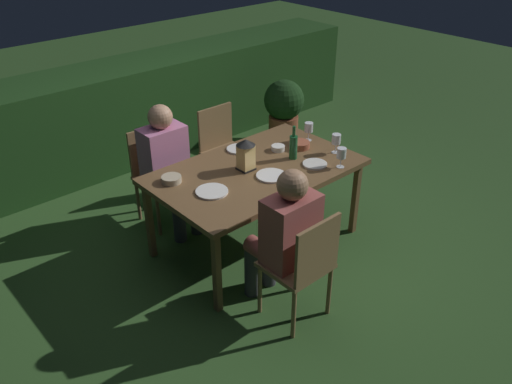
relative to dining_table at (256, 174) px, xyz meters
name	(u,v)px	position (x,y,z in m)	size (l,w,h in m)	color
ground_plane	(256,242)	(0.00, 0.00, -0.68)	(16.00, 16.00, 0.00)	#2D5123
dining_table	(256,174)	(0.00, 0.00, 0.00)	(1.68, 1.03, 0.73)	brown
chair_side_right_b	(223,147)	(0.38, 0.91, -0.19)	(0.42, 0.40, 0.87)	brown
chair_side_left_a	(303,264)	(-0.38, -0.91, -0.19)	(0.42, 0.40, 0.87)	brown
person_in_rust	(284,233)	(-0.38, -0.71, -0.04)	(0.38, 0.47, 1.15)	#9E4C47
chair_side_right_a	(158,171)	(-0.38, 0.91, -0.19)	(0.42, 0.40, 0.87)	brown
person_in_pink	(169,163)	(-0.38, 0.71, -0.04)	(0.38, 0.47, 1.15)	#C675A3
lantern_centerpiece	(246,153)	(-0.07, 0.04, 0.20)	(0.15, 0.15, 0.27)	black
green_bottle_on_table	(293,146)	(0.36, -0.07, 0.16)	(0.07, 0.07, 0.29)	#195128
wine_glass_a	(336,140)	(0.70, -0.23, 0.17)	(0.08, 0.08, 0.17)	silver
wine_glass_b	(309,128)	(0.71, 0.10, 0.17)	(0.08, 0.08, 0.17)	silver
wine_glass_c	(341,154)	(0.53, -0.44, 0.17)	(0.08, 0.08, 0.17)	silver
plate_a	(315,164)	(0.40, -0.27, 0.06)	(0.20, 0.20, 0.01)	silver
plate_b	(212,191)	(-0.50, -0.07, 0.06)	(0.24, 0.24, 0.01)	white
plate_c	(239,149)	(0.12, 0.36, 0.06)	(0.21, 0.21, 0.01)	white
plate_d	(272,175)	(0.00, -0.18, 0.06)	(0.24, 0.24, 0.01)	white
bowl_olives	(278,148)	(0.37, 0.13, 0.08)	(0.12, 0.12, 0.04)	silver
bowl_bread	(171,179)	(-0.63, 0.27, 0.08)	(0.16, 0.16, 0.05)	#BCAD8E
bowl_salad	(300,144)	(0.55, 0.04, 0.08)	(0.17, 0.17, 0.05)	#9E5138
hedge_backdrop	(119,114)	(0.00, 2.27, -0.15)	(6.38, 0.75, 1.06)	#1E4219
potted_plant_by_hedge	(284,107)	(1.71, 1.42, -0.27)	(0.48, 0.48, 0.74)	brown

